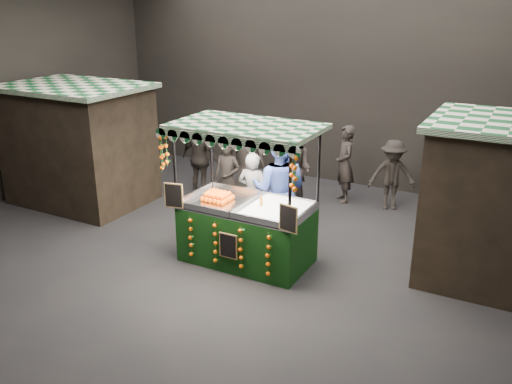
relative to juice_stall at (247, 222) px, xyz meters
The scene contains 13 objects.
ground 0.81m from the juice_stall, 162.91° to the right, with size 12.00×12.00×0.00m, color black.
market_hall 2.65m from the juice_stall, 162.91° to the right, with size 12.10×10.10×5.05m.
neighbour_stall_left 4.82m from the juice_stall, 169.07° to the left, with size 3.00×2.20×2.60m.
juice_stall is the anchor object (origin of this frame).
vendor_grey 1.16m from the juice_stall, 113.27° to the left, with size 0.63×0.44×1.64m.
vendor_blue 0.99m from the juice_stall, 79.84° to the left, with size 1.18×1.01×2.12m.
shopper_0 2.22m from the juice_stall, 129.65° to the left, with size 0.62×0.44×1.59m.
shopper_1 2.45m from the juice_stall, 96.29° to the left, with size 1.06×0.91×1.90m.
shopper_2 3.57m from the juice_stall, 136.31° to the left, with size 1.06×0.50×1.75m.
shopper_3 3.96m from the juice_stall, 67.61° to the left, with size 1.13×0.91×1.53m.
shopper_4 3.41m from the juice_stall, 118.69° to the left, with size 0.89×0.62×1.72m.
shopper_5 4.75m from the juice_stall, 36.31° to the left, with size 1.50×1.30×1.63m.
shopper_6 3.65m from the juice_stall, 82.87° to the left, with size 0.70×0.75×1.73m.
Camera 1 is at (4.45, -7.28, 4.32)m, focal length 38.03 mm.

